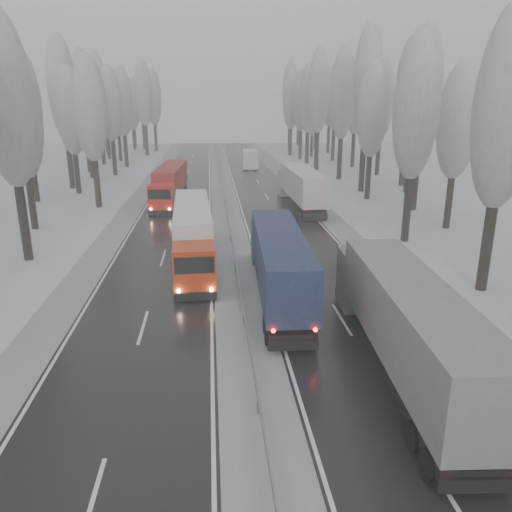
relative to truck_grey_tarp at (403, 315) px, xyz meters
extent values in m
plane|color=silver|center=(-6.42, -6.81, -2.51)|extent=(260.00, 260.00, 0.00)
cube|color=black|center=(-1.17, 23.19, -2.50)|extent=(7.50, 200.00, 0.03)
cube|color=black|center=(-11.67, 23.19, -2.50)|extent=(7.50, 200.00, 0.03)
cube|color=#999CA0|center=(-6.42, 23.19, -2.49)|extent=(3.00, 200.00, 0.04)
cube|color=#999CA0|center=(3.78, 23.19, -2.49)|extent=(2.40, 200.00, 0.04)
cube|color=#999CA0|center=(-16.62, 23.19, -2.49)|extent=(2.40, 200.00, 0.04)
cube|color=slate|center=(-6.42, 23.19, -1.91)|extent=(0.06, 200.00, 0.32)
cube|color=slate|center=(-6.42, 21.19, -2.21)|extent=(0.12, 0.12, 0.60)
cube|color=slate|center=(-6.42, 53.19, -2.21)|extent=(0.12, 0.12, 0.60)
cylinder|color=black|center=(8.61, 8.86, 0.29)|extent=(0.68, 0.68, 5.60)
ellipsoid|color=gray|center=(8.61, 8.86, 8.29)|extent=(3.60, 3.60, 11.45)
cylinder|color=black|center=(8.08, 20.22, 0.30)|extent=(0.68, 0.68, 5.62)
ellipsoid|color=gray|center=(8.08, 20.22, 8.33)|extent=(3.60, 3.60, 11.48)
cylinder|color=black|center=(13.60, 24.22, -0.04)|extent=(0.64, 0.64, 4.94)
ellipsoid|color=gray|center=(13.60, 24.22, 7.01)|extent=(3.60, 3.60, 10.09)
cylinder|color=black|center=(11.47, 28.35, 0.15)|extent=(0.66, 0.66, 5.32)
ellipsoid|color=gray|center=(11.47, 28.35, 7.76)|extent=(3.60, 3.60, 10.88)
cylinder|color=black|center=(13.70, 32.35, 0.65)|extent=(0.72, 0.72, 6.31)
ellipsoid|color=gray|center=(13.70, 32.35, 9.66)|extent=(3.60, 3.60, 12.90)
cylinder|color=black|center=(10.60, 38.79, 0.18)|extent=(0.67, 0.67, 5.38)
ellipsoid|color=gray|center=(10.60, 38.79, 7.86)|extent=(3.60, 3.60, 10.98)
cylinder|color=black|center=(16.88, 42.79, -0.21)|extent=(0.62, 0.62, 4.59)
ellipsoid|color=gray|center=(16.88, 42.79, 6.35)|extent=(3.60, 3.60, 9.39)
cylinder|color=black|center=(11.47, 44.21, 0.96)|extent=(0.76, 0.76, 6.95)
ellipsoid|color=gray|center=(11.47, 44.21, 10.89)|extent=(3.60, 3.60, 14.19)
cylinder|color=black|center=(18.39, 48.21, 0.78)|extent=(0.74, 0.74, 6.59)
ellipsoid|color=gray|center=(18.39, 48.21, 10.20)|extent=(3.60, 3.60, 13.46)
cylinder|color=black|center=(11.14, 54.46, 0.67)|extent=(0.72, 0.72, 6.37)
ellipsoid|color=gray|center=(11.14, 54.46, 9.77)|extent=(3.60, 3.60, 13.01)
cylinder|color=black|center=(18.29, 58.46, 0.48)|extent=(0.70, 0.70, 5.97)
ellipsoid|color=gray|center=(18.29, 58.46, 9.01)|extent=(3.60, 3.60, 12.20)
cylinder|color=black|center=(9.92, 65.14, 0.82)|extent=(0.74, 0.74, 6.65)
ellipsoid|color=gray|center=(9.92, 65.14, 10.32)|extent=(3.60, 3.60, 13.59)
cylinder|color=black|center=(17.29, 69.14, 0.56)|extent=(0.71, 0.71, 6.14)
ellipsoid|color=gray|center=(17.29, 69.14, 9.33)|extent=(3.60, 3.60, 12.54)
cylinder|color=black|center=(10.14, 74.89, 0.52)|extent=(0.71, 0.71, 6.05)
ellipsoid|color=gray|center=(10.14, 74.89, 9.17)|extent=(3.60, 3.60, 12.37)
cylinder|color=black|center=(16.05, 78.89, 0.64)|extent=(0.72, 0.72, 6.30)
ellipsoid|color=gray|center=(16.05, 78.89, 9.64)|extent=(3.60, 3.60, 12.87)
cylinder|color=black|center=(10.21, 82.40, 0.43)|extent=(0.70, 0.70, 5.88)
ellipsoid|color=gray|center=(10.21, 82.40, 8.82)|extent=(3.60, 3.60, 12.00)
cylinder|color=black|center=(13.34, 86.40, -0.08)|extent=(0.64, 0.64, 4.86)
ellipsoid|color=gray|center=(13.34, 86.40, 6.86)|extent=(3.60, 3.60, 9.92)
cylinder|color=black|center=(9.31, 89.51, 0.48)|extent=(0.70, 0.70, 5.98)
ellipsoid|color=gray|center=(9.31, 89.51, 9.02)|extent=(3.60, 3.60, 12.21)
cylinder|color=black|center=(18.52, 93.51, 0.58)|extent=(0.71, 0.71, 6.19)
ellipsoid|color=gray|center=(18.52, 93.51, 9.42)|extent=(3.60, 3.60, 12.64)
cylinder|color=black|center=(10.61, 99.35, 0.92)|extent=(0.75, 0.75, 6.86)
ellipsoid|color=gray|center=(10.61, 99.35, 10.71)|extent=(3.60, 3.60, 14.01)
cylinder|color=black|center=(17.60, 103.35, 0.26)|extent=(0.68, 0.68, 5.55)
ellipsoid|color=gray|center=(17.60, 103.35, 8.19)|extent=(3.60, 3.60, 11.33)
cylinder|color=black|center=(12.31, 109.92, 0.54)|extent=(0.71, 0.71, 6.09)
ellipsoid|color=gray|center=(12.31, 109.92, 9.24)|extent=(3.60, 3.60, 12.45)
cylinder|color=black|center=(15.13, 113.92, 0.23)|extent=(0.67, 0.67, 5.49)
ellipsoid|color=gray|center=(15.13, 113.92, 8.07)|extent=(3.60, 3.60, 11.21)
cylinder|color=black|center=(-21.55, 17.75, 0.41)|extent=(0.69, 0.69, 5.83)
ellipsoid|color=gray|center=(-21.55, 17.75, 8.74)|extent=(3.60, 3.60, 11.92)
cylinder|color=black|center=(-24.17, 27.39, 0.00)|extent=(0.65, 0.65, 5.03)
ellipsoid|color=gray|center=(-24.17, 27.39, 7.19)|extent=(3.60, 3.60, 10.28)
cylinder|color=black|center=(-20.37, 36.92, 0.21)|extent=(0.67, 0.67, 5.44)
ellipsoid|color=gray|center=(-20.37, 36.92, 7.97)|extent=(3.60, 3.60, 11.11)
cylinder|color=black|center=(-28.27, 40.92, 0.35)|extent=(0.69, 0.69, 5.72)
ellipsoid|color=gray|center=(-28.27, 40.92, 8.53)|extent=(3.60, 3.60, 11.69)
cylinder|color=black|center=(-24.69, 45.90, 0.10)|extent=(0.66, 0.66, 5.23)
ellipsoid|color=gray|center=(-24.69, 45.90, 7.57)|extent=(3.60, 3.60, 10.68)
cylinder|color=black|center=(-26.48, 49.90, 0.79)|extent=(0.74, 0.74, 6.60)
ellipsoid|color=gray|center=(-26.48, 49.90, 10.22)|extent=(3.60, 3.60, 13.49)
cylinder|color=black|center=(-24.58, 55.54, 0.07)|extent=(0.65, 0.65, 5.16)
ellipsoid|color=gray|center=(-24.58, 55.54, 7.44)|extent=(3.60, 3.60, 10.54)
cylinder|color=black|center=(-25.97, 59.54, 0.39)|extent=(0.69, 0.69, 5.79)
ellipsoid|color=gray|center=(-25.97, 59.54, 8.67)|extent=(3.60, 3.60, 11.84)
cylinder|color=black|center=(-23.00, 62.30, 0.31)|extent=(0.68, 0.68, 5.64)
ellipsoid|color=gray|center=(-23.00, 62.30, 8.37)|extent=(3.60, 3.60, 11.53)
cylinder|color=black|center=(-27.84, 66.30, 0.77)|extent=(0.73, 0.73, 6.56)
ellipsoid|color=gray|center=(-27.84, 66.30, 10.14)|extent=(3.60, 3.60, 13.40)
cylinder|color=black|center=(-22.75, 72.38, 0.39)|extent=(0.69, 0.69, 5.79)
ellipsoid|color=gray|center=(-22.75, 72.38, 8.66)|extent=(3.60, 3.60, 11.84)
cylinder|color=black|center=(-27.51, 76.38, 0.81)|extent=(0.74, 0.74, 6.65)
ellipsoid|color=gray|center=(-27.51, 76.38, 10.31)|extent=(3.60, 3.60, 13.58)
cylinder|color=black|center=(-25.35, 81.72, 0.05)|extent=(0.65, 0.65, 5.12)
ellipsoid|color=gray|center=(-25.35, 81.72, 7.37)|extent=(3.60, 3.60, 10.46)
cylinder|color=black|center=(-28.24, 85.72, 0.41)|extent=(0.69, 0.69, 5.84)
ellipsoid|color=gray|center=(-28.24, 85.72, 8.75)|extent=(3.60, 3.60, 11.92)
cylinder|color=black|center=(-21.50, 92.52, 0.83)|extent=(0.74, 0.74, 6.67)
ellipsoid|color=gray|center=(-21.50, 92.52, 10.36)|extent=(3.60, 3.60, 13.63)
cylinder|color=black|center=(-30.62, 96.52, 0.64)|extent=(0.72, 0.72, 6.31)
ellipsoid|color=gray|center=(-30.62, 96.52, 9.65)|extent=(3.60, 3.60, 12.88)
cylinder|color=black|center=(-20.47, 101.91, 0.63)|extent=(0.72, 0.72, 6.29)
ellipsoid|color=gray|center=(-20.47, 101.91, 9.61)|extent=(3.60, 3.60, 12.84)
cylinder|color=black|center=(-26.09, 105.91, -0.08)|extent=(0.64, 0.64, 4.86)
ellipsoid|color=gray|center=(-26.09, 105.91, 6.85)|extent=(3.60, 3.60, 9.92)
cylinder|color=black|center=(-23.98, 108.50, 0.80)|extent=(0.74, 0.74, 6.63)
ellipsoid|color=gray|center=(-23.98, 108.50, 10.27)|extent=(3.60, 3.60, 13.54)
cylinder|color=black|center=(-26.76, 112.50, 0.38)|extent=(0.69, 0.69, 5.79)
ellipsoid|color=gray|center=(-26.76, 112.50, 8.65)|extent=(3.60, 3.60, 11.82)
cube|color=#54545A|center=(0.43, 7.01, -0.78)|extent=(2.78, 2.88, 3.15)
cube|color=black|center=(0.51, 8.32, -0.04)|extent=(2.42, 0.25, 1.05)
cube|color=black|center=(0.51, 8.43, -2.04)|extent=(2.63, 0.32, 0.52)
cube|color=slate|center=(-0.07, -1.16, 0.32)|extent=(3.50, 13.78, 2.94)
cube|color=black|center=(-0.49, -8.02, -1.93)|extent=(2.42, 0.27, 0.47)
cube|color=black|center=(-0.30, -4.93, -1.72)|extent=(2.66, 5.90, 0.47)
cube|color=black|center=(-0.45, -7.44, -2.14)|extent=(2.41, 0.21, 0.63)
cylinder|color=black|center=(-0.72, 6.24, -1.97)|extent=(0.43, 1.11, 1.09)
cylinder|color=black|center=(1.48, 6.11, -1.97)|extent=(0.43, 1.11, 1.09)
cylinder|color=black|center=(-1.43, -5.28, -1.97)|extent=(0.43, 1.11, 1.09)
cylinder|color=black|center=(0.77, -5.41, -1.97)|extent=(0.43, 1.11, 1.09)
cylinder|color=black|center=(-1.51, -6.64, -1.97)|extent=(0.43, 1.11, 1.09)
cylinder|color=black|center=(0.69, -6.77, -1.97)|extent=(0.43, 1.11, 1.09)
sphere|color=#FF0C05|center=(-1.49, -8.03, -1.09)|extent=(0.21, 0.21, 0.21)
sphere|color=white|center=(-0.48, 8.52, -1.62)|extent=(0.23, 0.23, 0.23)
sphere|color=white|center=(1.51, 8.40, -1.62)|extent=(0.23, 0.23, 0.23)
cube|color=navy|center=(-3.89, 15.79, -0.86)|extent=(2.59, 2.69, 3.00)
cube|color=black|center=(-3.85, 17.04, -0.16)|extent=(2.31, 0.18, 1.00)
cube|color=black|center=(-3.84, 17.14, -2.06)|extent=(2.51, 0.24, 0.50)
cube|color=#131D36|center=(-4.17, 7.98, 0.19)|extent=(3.01, 13.10, 2.80)
cube|color=black|center=(-4.40, 1.43, -1.96)|extent=(2.31, 0.20, 0.45)
cube|color=black|center=(-4.29, 4.38, -1.76)|extent=(2.40, 5.58, 0.45)
cube|color=black|center=(-4.38, 1.98, -2.16)|extent=(2.30, 0.14, 0.60)
cylinder|color=black|center=(-4.97, 15.03, -1.99)|extent=(0.39, 1.05, 1.04)
cylinder|color=black|center=(-2.87, 14.95, -1.99)|extent=(0.39, 1.05, 1.04)
cylinder|color=black|center=(-5.36, 4.02, -1.99)|extent=(0.39, 1.05, 1.04)
cylinder|color=black|center=(-3.26, 3.94, -1.99)|extent=(0.39, 1.05, 1.04)
cylinder|color=black|center=(-5.41, 2.72, -1.99)|extent=(0.39, 1.05, 1.04)
cylinder|color=black|center=(-3.30, 2.64, -1.99)|extent=(0.39, 1.05, 1.04)
sphere|color=#FF0C05|center=(-5.35, 1.39, -1.16)|extent=(0.20, 0.20, 0.20)
sphere|color=#FF0C05|center=(-3.45, 1.32, -1.16)|extent=(0.20, 0.20, 0.20)
sphere|color=white|center=(-4.79, 17.20, -1.66)|extent=(0.22, 0.22, 0.22)
sphere|color=white|center=(-2.89, 17.14, -1.66)|extent=(0.22, 0.22, 0.22)
cube|color=#A6A193|center=(1.64, 41.76, -0.80)|extent=(2.65, 2.75, 3.11)
cube|color=black|center=(1.62, 43.06, -0.07)|extent=(2.39, 0.15, 1.04)
cube|color=black|center=(1.62, 43.16, -2.04)|extent=(2.60, 0.21, 0.52)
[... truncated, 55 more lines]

